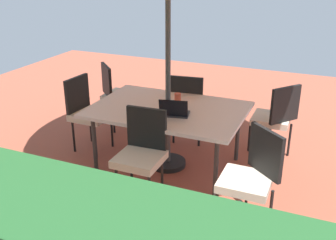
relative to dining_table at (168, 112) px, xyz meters
name	(u,v)px	position (x,y,z in m)	size (l,w,h in m)	color
ground_plane	(168,166)	(0.00, 0.00, -0.72)	(10.00, 10.00, 0.02)	#9E4C38
dining_table	(168,112)	(0.00, 0.00, 0.00)	(1.80, 1.24, 0.76)	silver
chair_north	(142,151)	(-0.02, 0.76, -0.16)	(0.46, 0.47, 0.98)	beige
chair_southwest	(275,116)	(-1.14, -0.78, -0.16)	(0.58, 0.58, 0.98)	beige
chair_southeast	(117,93)	(1.16, -0.81, -0.16)	(0.59, 0.59, 0.98)	beige
chair_northwest	(251,175)	(-1.17, 0.80, -0.16)	(0.58, 0.59, 0.98)	beige
chair_east	(87,110)	(1.16, -0.03, -0.16)	(0.48, 0.47, 0.98)	beige
chair_south	(189,104)	(0.02, -0.76, -0.16)	(0.48, 0.49, 0.98)	beige
laptop	(174,112)	(-0.16, 0.19, 0.10)	(0.37, 0.31, 0.21)	#2D2D33
cup	(178,97)	(-0.02, -0.25, 0.10)	(0.08, 0.08, 0.11)	#CC4C33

